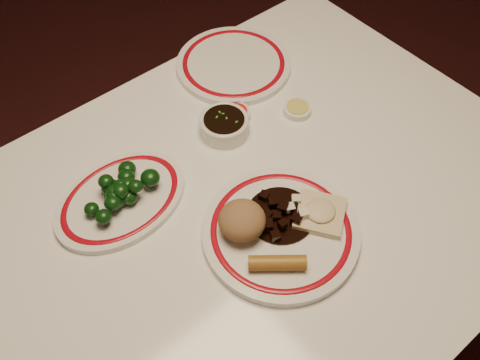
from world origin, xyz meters
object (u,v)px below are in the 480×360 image
at_px(rice_mound, 242,220).
at_px(broccoli_pile, 120,190).
at_px(soy_bowl, 224,126).
at_px(fried_wonton, 320,213).
at_px(broccoli_plate, 121,199).
at_px(stirfry_heap, 280,214).
at_px(main_plate, 281,232).
at_px(spring_roll, 277,263).
at_px(dining_table, 250,226).

bearing_deg(rice_mound, broccoli_pile, 122.50).
height_order(rice_mound, broccoli_pile, rice_mound).
bearing_deg(rice_mound, soy_bowl, 58.47).
xyz_separation_m(fried_wonton, broccoli_plate, (-0.27, 0.28, -0.02)).
bearing_deg(fried_wonton, stirfry_heap, 142.41).
bearing_deg(rice_mound, main_plate, -39.77).
relative_size(main_plate, fried_wonton, 2.41).
xyz_separation_m(rice_mound, fried_wonton, (0.13, -0.07, -0.02)).
xyz_separation_m(rice_mound, spring_roll, (-0.00, -0.10, -0.02)).
distance_m(dining_table, soy_bowl, 0.22).
relative_size(stirfry_heap, broccoli_pile, 0.83).
bearing_deg(broccoli_pile, broccoli_plate, 136.06).
relative_size(main_plate, broccoli_pile, 1.91).
xyz_separation_m(main_plate, rice_mound, (-0.06, 0.05, 0.04)).
distance_m(dining_table, fried_wonton, 0.18).
distance_m(rice_mound, stirfry_heap, 0.08).
height_order(fried_wonton, broccoli_plate, fried_wonton).
distance_m(broccoli_plate, broccoli_pile, 0.03).
relative_size(stirfry_heap, soy_bowl, 1.24).
distance_m(spring_roll, broccoli_plate, 0.34).
xyz_separation_m(stirfry_heap, broccoli_pile, (-0.21, 0.23, 0.01)).
bearing_deg(dining_table, broccoli_pile, 140.58).
xyz_separation_m(rice_mound, soy_bowl, (0.14, 0.23, -0.03)).
distance_m(main_plate, rice_mound, 0.08).
height_order(dining_table, broccoli_pile, broccoli_pile).
xyz_separation_m(dining_table, soy_bowl, (0.08, 0.18, 0.11)).
bearing_deg(dining_table, rice_mound, -142.29).
relative_size(fried_wonton, broccoli_plate, 0.43).
relative_size(main_plate, broccoli_plate, 1.04).
height_order(spring_roll, broccoli_pile, broccoli_pile).
height_order(dining_table, spring_roll, spring_roll).
bearing_deg(soy_bowl, dining_table, -113.27).
bearing_deg(main_plate, fried_wonton, -17.12).
bearing_deg(dining_table, spring_roll, -113.41).
distance_m(spring_roll, broccoli_pile, 0.33).
distance_m(main_plate, soy_bowl, 0.28).
relative_size(dining_table, stirfry_heap, 9.17).
relative_size(dining_table, rice_mound, 13.62).
xyz_separation_m(broccoli_plate, broccoli_pile, (0.00, -0.00, 0.03)).
distance_m(fried_wonton, broccoli_plate, 0.39).
distance_m(dining_table, stirfry_heap, 0.14).
relative_size(rice_mound, broccoli_pile, 0.56).
bearing_deg(fried_wonton, broccoli_plate, 133.75).
height_order(spring_roll, soy_bowl, spring_roll).
distance_m(main_plate, spring_roll, 0.08).
xyz_separation_m(fried_wonton, stirfry_heap, (-0.06, 0.05, -0.00)).
distance_m(spring_roll, soy_bowl, 0.35).
distance_m(dining_table, spring_roll, 0.20).
bearing_deg(stirfry_heap, rice_mound, 161.79).
xyz_separation_m(dining_table, broccoli_pile, (-0.19, 0.16, 0.13)).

